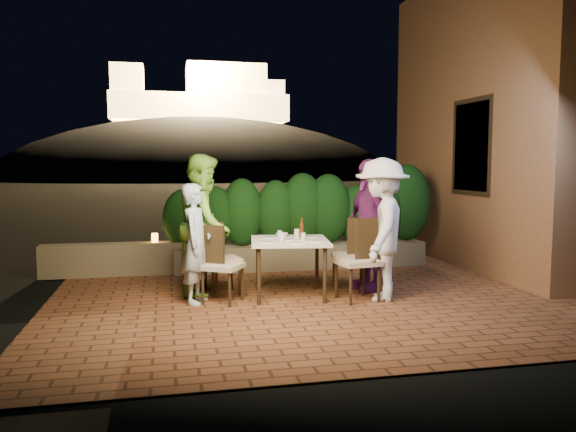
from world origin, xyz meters
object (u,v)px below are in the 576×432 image
object	(u,v)px
beer_bottle	(302,228)
parapet_lamp	(155,238)
dining_table	(290,268)
diner_white	(382,229)
diner_purple	(369,225)
diner_green	(205,224)
chair_left_back	(222,258)
diner_blue	(196,244)
chair_right_front	(357,260)
chair_left_front	(223,264)
chair_right_back	(349,254)
bowl	(282,235)

from	to	relation	value
beer_bottle	parapet_lamp	xyz separation A→B (m)	(-1.92, 1.91, -0.32)
dining_table	diner_white	distance (m)	1.30
diner_white	beer_bottle	bearing A→B (deg)	-86.53
beer_bottle	diner_purple	distance (m)	0.99
beer_bottle	diner_green	bearing A→B (deg)	161.74
chair_left_back	diner_blue	bearing A→B (deg)	-141.15
dining_table	chair_right_front	world-z (taller)	chair_right_front
beer_bottle	chair_left_back	size ratio (longest dim) A/B	0.29
chair_left_front	diner_blue	world-z (taller)	diner_blue
beer_bottle	parapet_lamp	size ratio (longest dim) A/B	2.02
diner_blue	diner_purple	xyz separation A→B (m)	(2.35, 0.23, 0.15)
chair_right_back	diner_green	xyz separation A→B (m)	(-1.93, 0.27, 0.43)
parapet_lamp	chair_right_back	bearing A→B (deg)	-34.17
dining_table	parapet_lamp	xyz separation A→B (m)	(-1.75, 1.92, 0.20)
chair_right_front	diner_blue	xyz separation A→B (m)	(-2.00, 0.31, 0.22)
bowl	diner_green	size ratio (longest dim) A/B	0.09
diner_purple	chair_right_front	bearing A→B (deg)	-41.48
beer_bottle	chair_right_back	world-z (taller)	beer_bottle
diner_white	chair_right_front	bearing A→B (deg)	-64.26
dining_table	diner_purple	distance (m)	1.27
dining_table	beer_bottle	world-z (taller)	beer_bottle
diner_purple	diner_white	bearing A→B (deg)	-12.30
diner_white	diner_blue	bearing A→B (deg)	-70.73
beer_bottle	diner_white	bearing A→B (deg)	-23.69
beer_bottle	chair_left_back	bearing A→B (deg)	161.50
dining_table	chair_right_back	xyz separation A→B (m)	(0.86, 0.15, 0.13)
diner_white	dining_table	bearing A→B (deg)	-83.04
chair_right_front	diner_white	xyz separation A→B (m)	(0.32, -0.01, 0.38)
diner_blue	diner_green	xyz separation A→B (m)	(0.14, 0.50, 0.18)
bowl	parapet_lamp	size ratio (longest dim) A/B	1.22
chair_right_front	chair_right_back	size ratio (longest dim) A/B	1.04
chair_left_back	parapet_lamp	size ratio (longest dim) A/B	6.90
bowl	diner_white	xyz separation A→B (m)	(1.14, -0.75, 0.14)
dining_table	diner_purple	xyz separation A→B (m)	(1.14, 0.15, 0.53)
diner_blue	diner_white	distance (m)	2.35
beer_bottle	diner_green	world-z (taller)	diner_green
dining_table	chair_right_back	distance (m)	0.88
dining_table	chair_right_back	world-z (taller)	chair_right_back
chair_right_back	parapet_lamp	xyz separation A→B (m)	(-2.61, 1.77, 0.07)
chair_left_front	chair_left_back	world-z (taller)	chair_left_front
bowl	chair_left_back	bearing A→B (deg)	179.70
diner_blue	diner_white	bearing A→B (deg)	-79.49
chair_right_back	diner_blue	xyz separation A→B (m)	(-2.07, -0.23, 0.25)
beer_bottle	diner_white	xyz separation A→B (m)	(0.95, -0.42, 0.02)
chair_right_front	diner_blue	distance (m)	2.04
parapet_lamp	chair_left_back	bearing A→B (deg)	-60.03
chair_left_front	chair_right_front	xyz separation A→B (m)	(1.68, -0.25, 0.04)
beer_bottle	chair_right_front	xyz separation A→B (m)	(0.63, -0.41, -0.37)
diner_blue	dining_table	bearing A→B (deg)	-67.49
bowl	chair_right_front	distance (m)	1.14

